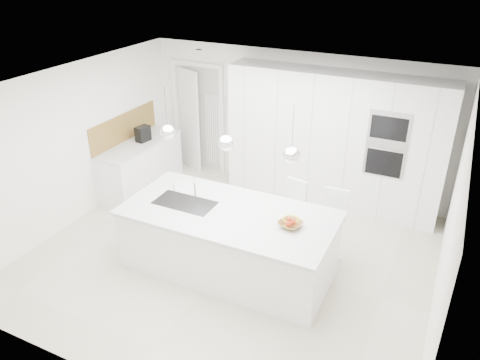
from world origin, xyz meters
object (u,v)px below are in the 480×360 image
at_px(bar_stool_left, 292,216).
at_px(bar_stool_right, 332,227).
at_px(island_base, 227,243).
at_px(espresso_machine, 143,134).
at_px(fruit_bowl, 290,224).

distance_m(bar_stool_left, bar_stool_right, 0.61).
bearing_deg(island_base, bar_stool_right, 35.88).
xyz_separation_m(island_base, bar_stool_right, (1.20, 0.87, 0.10)).
relative_size(island_base, bar_stool_left, 2.66).
xyz_separation_m(espresso_machine, bar_stool_right, (3.73, -0.75, -0.51)).
distance_m(espresso_machine, bar_stool_right, 3.84).
xyz_separation_m(island_base, espresso_machine, (-2.53, 1.62, 0.61)).
xyz_separation_m(espresso_machine, bar_stool_left, (3.13, -0.71, -0.51)).
relative_size(bar_stool_left, bar_stool_right, 1.00).
bearing_deg(bar_stool_right, bar_stool_left, 175.28).
xyz_separation_m(island_base, fruit_bowl, (0.86, 0.05, 0.51)).
bearing_deg(fruit_bowl, bar_stool_right, 67.44).
distance_m(fruit_bowl, espresso_machine, 3.74).
distance_m(island_base, espresso_machine, 3.06).
distance_m(fruit_bowl, bar_stool_left, 0.98).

